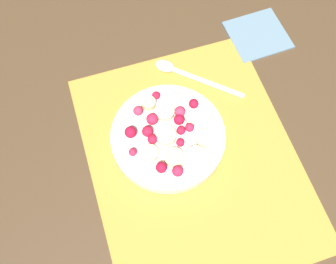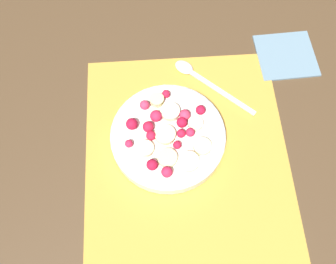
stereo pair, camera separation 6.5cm
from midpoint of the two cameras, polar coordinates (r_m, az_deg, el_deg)
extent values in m
plane|color=#4C3823|center=(0.68, 5.75, -5.22)|extent=(3.00, 3.00, 0.00)
cube|color=gold|center=(0.67, 5.78, -5.13)|extent=(0.46, 0.36, 0.01)
cylinder|color=silver|center=(0.67, 2.76, -1.08)|extent=(0.21, 0.21, 0.02)
torus|color=silver|center=(0.67, 2.79, -0.77)|extent=(0.21, 0.21, 0.01)
cylinder|color=white|center=(0.66, 2.81, -0.62)|extent=(0.19, 0.19, 0.00)
cylinder|color=beige|center=(0.65, 2.40, -0.75)|extent=(0.05, 0.05, 0.01)
cylinder|color=#F4EAB7|center=(0.64, 6.33, -4.85)|extent=(0.04, 0.04, 0.01)
cylinder|color=#F4EAB7|center=(0.67, 7.01, 0.97)|extent=(0.03, 0.03, 0.01)
cylinder|color=beige|center=(0.68, 1.02, 4.58)|extent=(0.03, 0.03, 0.01)
cylinder|color=#F4EAB7|center=(0.67, 3.10, 2.78)|extent=(0.05, 0.05, 0.01)
cylinder|color=beige|center=(0.64, 2.82, -4.22)|extent=(0.05, 0.05, 0.01)
cylinder|color=beige|center=(0.65, 8.12, -2.52)|extent=(0.05, 0.05, 0.01)
cylinder|color=beige|center=(0.64, -0.58, -2.88)|extent=(0.04, 0.04, 0.01)
sphere|color=red|center=(0.65, 0.26, -0.86)|extent=(0.02, 0.02, 0.02)
sphere|color=#DB3356|center=(0.67, 5.66, 2.34)|extent=(0.02, 0.02, 0.02)
sphere|color=#B21433|center=(0.66, 4.95, 1.17)|extent=(0.02, 0.02, 0.02)
sphere|color=red|center=(0.65, 4.86, -0.53)|extent=(0.02, 0.02, 0.02)
sphere|color=#B21433|center=(0.66, -2.73, 0.92)|extent=(0.02, 0.02, 0.02)
sphere|color=#D12347|center=(0.66, 0.97, 2.15)|extent=(0.02, 0.02, 0.02)
sphere|color=red|center=(0.69, 2.40, 5.53)|extent=(0.02, 0.02, 0.02)
sphere|color=#B21433|center=(0.68, 7.74, 3.05)|extent=(0.02, 0.02, 0.02)
sphere|color=#DB3356|center=(0.67, -0.84, 3.84)|extent=(0.02, 0.02, 0.02)
sphere|color=red|center=(0.65, -0.20, 0.48)|extent=(0.02, 0.02, 0.02)
sphere|color=#B21433|center=(0.63, 0.54, -5.35)|extent=(0.02, 0.02, 0.02)
sphere|color=red|center=(0.64, 4.29, -2.31)|extent=(0.01, 0.01, 0.01)
sphere|color=#D12347|center=(0.66, 6.26, -0.35)|extent=(0.02, 0.02, 0.02)
sphere|color=#D12347|center=(0.64, -3.12, -2.11)|extent=(0.01, 0.01, 0.01)
sphere|color=#D12347|center=(0.62, 2.83, -6.43)|extent=(0.02, 0.02, 0.02)
cube|color=silver|center=(0.74, 10.79, 5.66)|extent=(0.11, 0.12, 0.00)
ellipsoid|color=silver|center=(0.76, 4.96, 9.57)|extent=(0.05, 0.05, 0.01)
cube|color=slate|center=(0.83, 19.78, 10.77)|extent=(0.12, 0.12, 0.01)
camera|label=1|loc=(0.03, -87.12, 6.34)|focal=40.00mm
camera|label=2|loc=(0.03, 92.88, -6.34)|focal=40.00mm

